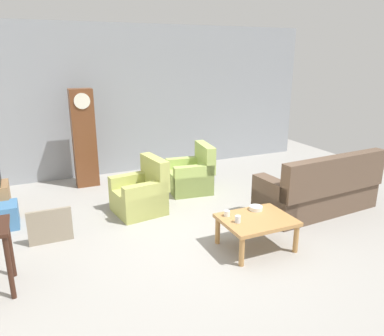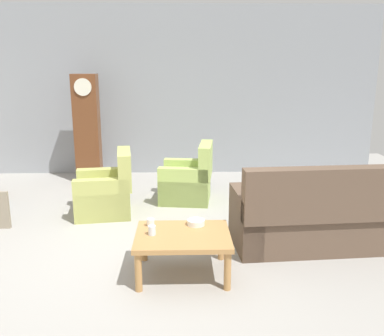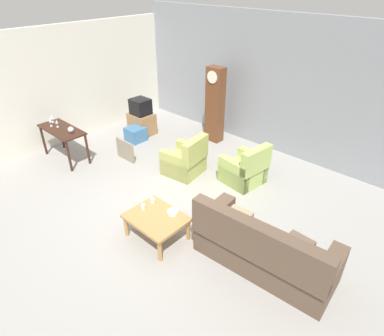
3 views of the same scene
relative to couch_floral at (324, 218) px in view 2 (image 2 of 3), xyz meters
The scene contains 10 objects.
ground_plane 2.11m from the couch_floral, behind, with size 10.40×10.40×0.00m, color #999691.
garage_door_wall 4.37m from the couch_floral, 119.79° to the left, with size 8.40×0.16×3.20m, color gray.
couch_floral is the anchor object (origin of this frame).
armchair_olive_near 3.01m from the couch_floral, 156.50° to the left, with size 0.89×0.86×0.92m.
armchair_olive_far 2.37m from the couch_floral, 131.33° to the left, with size 0.88×0.85×0.92m.
coffee_table_wood 1.79m from the couch_floral, 159.25° to the right, with size 0.96×0.76×0.44m.
grandfather_clock 4.53m from the couch_floral, 138.75° to the left, with size 0.44×0.30×1.95m.
cup_white_porcelain 2.05m from the couch_floral, 168.48° to the right, with size 0.08×0.08×0.08m, color white.
cup_blue_rimmed 2.09m from the couch_floral, 161.92° to the right, with size 0.08×0.08×0.10m, color silver.
bowl_white_stacked 1.58m from the couch_floral, 165.60° to the right, with size 0.19×0.19×0.06m, color white.
Camera 2 is at (0.40, -4.59, 2.11)m, focal length 38.97 mm.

